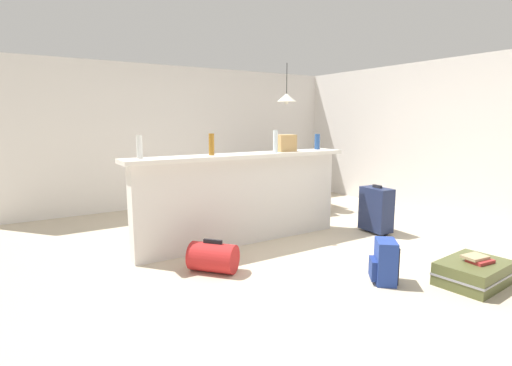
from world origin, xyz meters
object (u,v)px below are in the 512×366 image
bottle_amber (211,144)px  suitcase_upright_navy (376,209)px  bottle_clear (275,142)px  pendant_lamp (287,98)px  bottle_blue (317,142)px  backpack_blue (384,262)px  bottle_white (139,147)px  dining_chair_far_side (272,175)px  dining_chair_near_partition (307,182)px  suitcase_flat_olive (473,273)px  dining_table (288,171)px  duffel_bag_red (213,257)px  grocery_bag (285,143)px  book_stack (478,259)px

bottle_amber → suitcase_upright_navy: (2.20, -0.61, -0.94)m
bottle_clear → pendant_lamp: pendant_lamp is taller
bottle_blue → backpack_blue: (-0.76, -1.88, -1.04)m
bottle_blue → bottle_white: bearing=179.7°
dining_chair_far_side → suitcase_upright_navy: 2.56m
bottle_blue → dining_chair_near_partition: bearing=58.0°
pendant_lamp → suitcase_flat_olive: (-0.47, -3.64, -1.82)m
dining_chair_far_side → backpack_blue: (-1.30, -3.79, -0.31)m
suitcase_flat_olive → dining_chair_far_side: bearing=81.9°
dining_chair_near_partition → suitcase_upright_navy: (0.03, -1.46, -0.19)m
bottle_amber → backpack_blue: bottle_amber is taller
dining_chair_near_partition → bottle_clear: bearing=-144.1°
bottle_clear → dining_table: size_ratio=0.26×
duffel_bag_red → suitcase_upright_navy: bearing=2.0°
bottle_white → grocery_bag: 1.91m
dining_chair_far_side → pendant_lamp: (-0.14, -0.62, 1.41)m
dining_chair_far_side → duffel_bag_red: (-2.57, -2.65, -0.36)m
bottle_amber → book_stack: bearing=-55.1°
dining_table → pendant_lamp: pendant_lamp is taller
bottle_blue → duffel_bag_red: bottle_blue is taller
bottle_amber → bottle_clear: bearing=-8.6°
dining_table → grocery_bag: bearing=-128.7°
dining_chair_far_side → suitcase_flat_olive: bearing=-98.1°
backpack_blue → dining_chair_near_partition: bearing=64.8°
suitcase_upright_navy → backpack_blue: bearing=-136.4°
bottle_amber → dining_chair_near_partition: bottle_amber is taller
dining_table → duffel_bag_red: (-2.52, -2.07, -0.50)m
pendant_lamp → bottle_blue: bearing=-107.6°
bottle_clear → suitcase_upright_navy: 1.74m
dining_chair_far_side → suitcase_upright_navy: dining_chair_far_side is taller
bottle_clear → dining_chair_near_partition: (1.34, 0.97, -0.77)m
grocery_bag → dining_table: 1.86m
bottle_blue → book_stack: (-0.04, -2.38, -1.00)m
bottle_white → suitcase_flat_olive: 3.60m
backpack_blue → book_stack: backpack_blue is taller
bottle_clear → book_stack: size_ratio=1.16×
bottle_amber → dining_table: (2.18, 1.37, -0.62)m
suitcase_flat_olive → backpack_blue: 0.85m
duffel_bag_red → dining_chair_near_partition: bearing=31.5°
dining_chair_far_side → suitcase_upright_navy: size_ratio=1.39×
bottle_white → grocery_bag: bearing=-1.8°
bottle_amber → dining_chair_far_side: bearing=41.2°
grocery_bag → book_stack: (0.56, -2.33, -1.00)m
bottle_white → backpack_blue: 2.79m
duffel_bag_red → book_stack: (1.98, -1.63, 0.10)m
grocery_bag → suitcase_flat_olive: 2.63m
dining_chair_far_side → pendant_lamp: 1.55m
bottle_white → book_stack: bottle_white is taller
bottle_blue → dining_table: (0.50, 1.33, -0.60)m
bottle_white → dining_chair_near_partition: bearing=14.7°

